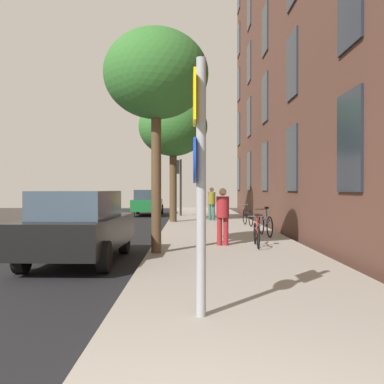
# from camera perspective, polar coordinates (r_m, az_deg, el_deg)

# --- Properties ---
(ground_plane) EXTENTS (41.80, 41.80, 0.00)m
(ground_plane) POSITION_cam_1_polar(r_m,az_deg,el_deg) (17.23, -8.51, -5.19)
(ground_plane) COLOR #332D28
(road_asphalt) EXTENTS (7.00, 38.00, 0.01)m
(road_asphalt) POSITION_cam_1_polar(r_m,az_deg,el_deg) (17.65, -15.30, -5.05)
(road_asphalt) COLOR black
(road_asphalt) RESTS_ON ground
(sidewalk) EXTENTS (4.20, 38.00, 0.12)m
(sidewalk) POSITION_cam_1_polar(r_m,az_deg,el_deg) (17.09, 3.24, -5.03)
(sidewalk) COLOR gray
(sidewalk) RESTS_ON ground
(building_facade) EXTENTS (0.56, 27.00, 16.29)m
(building_facade) POSITION_cam_1_polar(r_m,az_deg,el_deg) (18.09, 12.20, 21.39)
(building_facade) COLOR #513328
(building_facade) RESTS_ON ground
(sign_post) EXTENTS (0.16, 0.60, 3.15)m
(sign_post) POSITION_cam_1_polar(r_m,az_deg,el_deg) (5.17, 0.95, 3.15)
(sign_post) COLOR gray
(sign_post) RESTS_ON sidewalk
(traffic_light) EXTENTS (0.43, 0.24, 3.31)m
(traffic_light) POSITION_cam_1_polar(r_m,az_deg,el_deg) (24.95, -1.78, 2.05)
(traffic_light) COLOR black
(traffic_light) RESTS_ON sidewalk
(tree_near) EXTENTS (2.55, 2.55, 5.43)m
(tree_near) POSITION_cam_1_polar(r_m,az_deg,el_deg) (10.72, -4.84, 15.31)
(tree_near) COLOR #4C3823
(tree_near) RESTS_ON sidewalk
(tree_far) EXTENTS (3.28, 3.28, 5.93)m
(tree_far) POSITION_cam_1_polar(r_m,az_deg,el_deg) (20.49, -2.56, 8.64)
(tree_far) COLOR #4C3823
(tree_far) RESTS_ON sidewalk
(bicycle_0) EXTENTS (0.42, 1.62, 0.89)m
(bicycle_0) POSITION_cam_1_polar(r_m,az_deg,el_deg) (11.64, 8.67, -5.56)
(bicycle_0) COLOR black
(bicycle_0) RESTS_ON sidewalk
(bicycle_1) EXTENTS (0.42, 1.74, 0.97)m
(bicycle_1) POSITION_cam_1_polar(r_m,az_deg,el_deg) (14.34, 9.83, -4.30)
(bicycle_1) COLOR black
(bicycle_1) RESTS_ON sidewalk
(bicycle_2) EXTENTS (0.42, 1.73, 0.98)m
(bicycle_2) POSITION_cam_1_polar(r_m,az_deg,el_deg) (18.30, 7.51, -3.28)
(bicycle_2) COLOR black
(bicycle_2) RESTS_ON sidewalk
(pedestrian_0) EXTENTS (0.49, 0.49, 1.58)m
(pedestrian_0) POSITION_cam_1_polar(r_m,az_deg,el_deg) (11.74, 4.15, -2.78)
(pedestrian_0) COLOR maroon
(pedestrian_0) RESTS_ON sidewalk
(pedestrian_1) EXTENTS (0.46, 0.46, 1.64)m
(pedestrian_1) POSITION_cam_1_polar(r_m,az_deg,el_deg) (21.19, 2.66, -1.29)
(pedestrian_1) COLOR #33594C
(pedestrian_1) RESTS_ON sidewalk
(car_0) EXTENTS (1.95, 4.14, 1.62)m
(car_0) POSITION_cam_1_polar(r_m,az_deg,el_deg) (9.96, -14.90, -4.40)
(car_0) COLOR black
(car_0) RESTS_ON road_asphalt
(car_1) EXTENTS (1.83, 4.38, 1.62)m
(car_1) POSITION_cam_1_polar(r_m,az_deg,el_deg) (27.08, -5.99, -1.38)
(car_1) COLOR #19662D
(car_1) RESTS_ON road_asphalt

